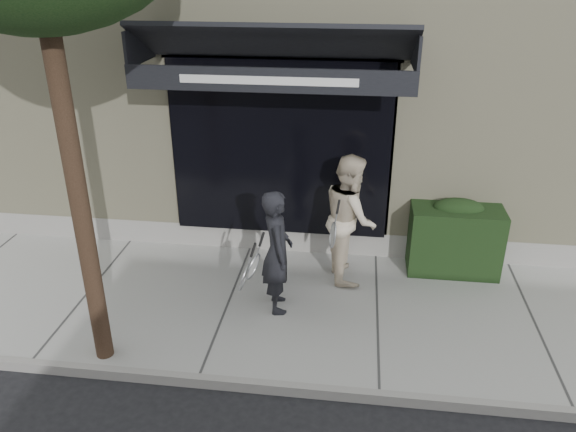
# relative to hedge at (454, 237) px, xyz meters

# --- Properties ---
(ground) EXTENTS (80.00, 80.00, 0.00)m
(ground) POSITION_rel_hedge_xyz_m (-1.10, -1.25, -0.66)
(ground) COLOR black
(ground) RESTS_ON ground
(sidewalk) EXTENTS (20.00, 3.00, 0.12)m
(sidewalk) POSITION_rel_hedge_xyz_m (-1.10, -1.25, -0.60)
(sidewalk) COLOR #A1A19C
(sidewalk) RESTS_ON ground
(curb) EXTENTS (20.00, 0.10, 0.14)m
(curb) POSITION_rel_hedge_xyz_m (-1.10, -2.80, -0.59)
(curb) COLOR gray
(curb) RESTS_ON ground
(building_facade) EXTENTS (14.30, 8.04, 5.64)m
(building_facade) POSITION_rel_hedge_xyz_m (-1.11, 3.71, 2.08)
(building_facade) COLOR beige
(building_facade) RESTS_ON ground
(hedge) EXTENTS (1.30, 0.70, 1.14)m
(hedge) POSITION_rel_hedge_xyz_m (0.00, 0.00, 0.00)
(hedge) COLOR black
(hedge) RESTS_ON sidewalk
(pedestrian_front) EXTENTS (0.72, 0.91, 1.67)m
(pedestrian_front) POSITION_rel_hedge_xyz_m (-2.43, -1.32, 0.29)
(pedestrian_front) COLOR black
(pedestrian_front) RESTS_ON sidewalk
(pedestrian_back) EXTENTS (0.86, 1.04, 1.85)m
(pedestrian_back) POSITION_rel_hedge_xyz_m (-1.53, -0.37, 0.39)
(pedestrian_back) COLOR beige
(pedestrian_back) RESTS_ON sidewalk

